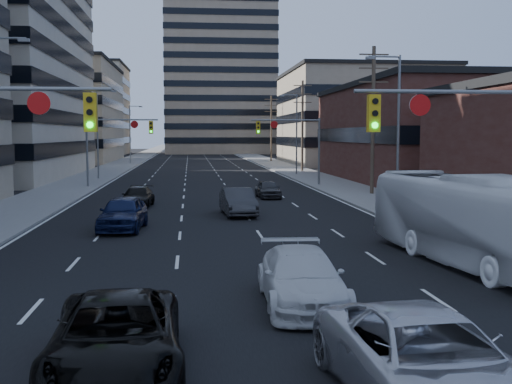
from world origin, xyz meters
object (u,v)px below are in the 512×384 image
object	(u,v)px
white_van	(302,278)
sedan_blue	(123,213)
black_pickup	(116,338)
transit_bus	(475,221)
silver_suv	(427,362)

from	to	relation	value
white_van	sedan_blue	bearing A→B (deg)	114.84
black_pickup	sedan_blue	bearing A→B (deg)	92.45
black_pickup	transit_bus	bearing A→B (deg)	36.04
transit_bus	sedan_blue	bearing A→B (deg)	137.01
silver_suv	sedan_blue	distance (m)	21.86
black_pickup	white_van	size ratio (longest dim) A/B	1.04
black_pickup	silver_suv	bearing A→B (deg)	-23.54
white_van	sedan_blue	xyz separation A→B (m)	(-6.10, 14.15, 0.08)
silver_suv	black_pickup	bearing A→B (deg)	155.33
sedan_blue	white_van	bearing A→B (deg)	-62.58
white_van	silver_suv	distance (m)	6.61
white_van	silver_suv	size ratio (longest dim) A/B	0.90
silver_suv	sedan_blue	size ratio (longest dim) A/B	1.18
black_pickup	white_van	distance (m)	6.29
silver_suv	transit_bus	xyz separation A→B (m)	(5.85, 10.99, 0.80)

